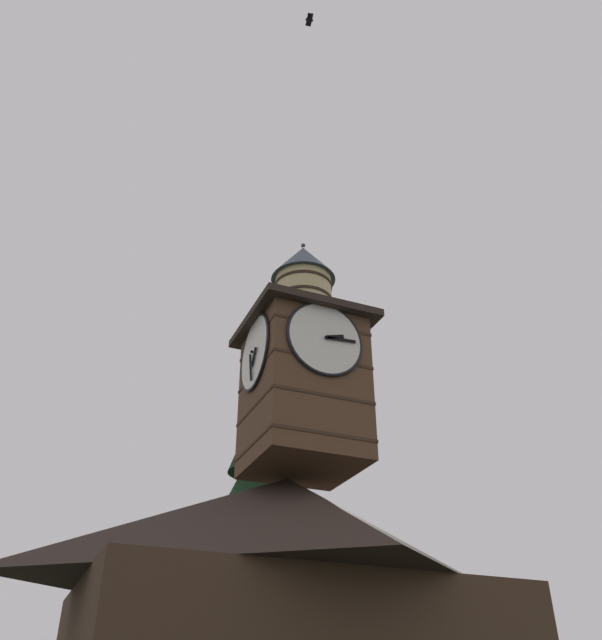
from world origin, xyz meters
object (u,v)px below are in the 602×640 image
Objects in this scene: clock_tower at (303,367)px; flying_bird_high at (309,20)px; pine_tree_behind at (254,561)px; moon at (282,560)px; building_main at (287,611)px.

flying_bird_high is at bearing 69.15° from clock_tower.
pine_tree_behind is 8.48× the size of moon.
moon is 53.19m from flying_bird_high.
flying_bird_high is at bearing 69.34° from moon.
pine_tree_behind is 42.20m from moon.
moon reaches higher than building_main.
clock_tower is 7.69m from pine_tree_behind.
pine_tree_behind is at bearing 67.27° from moon.
building_main is 24.22× the size of flying_bird_high.
building_main is 5.50m from pine_tree_behind.
moon is at bearing -112.73° from pine_tree_behind.
pine_tree_behind is at bearing -98.16° from building_main.
pine_tree_behind reaches higher than building_main.
clock_tower is 4.96× the size of moon.
building_main is 1.40× the size of clock_tower.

